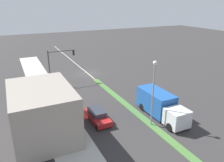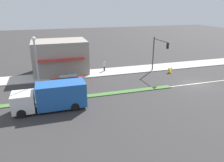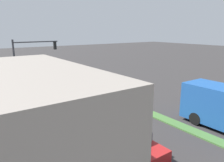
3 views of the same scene
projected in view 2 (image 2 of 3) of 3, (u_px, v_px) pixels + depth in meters
name	position (u px, v px, depth m)	size (l,w,h in m)	color
ground_plane	(66.00, 99.00, 25.89)	(160.00, 160.00, 0.00)	#333030
sidewalk_right	(56.00, 76.00, 33.85)	(4.00, 73.00, 0.12)	#B2AFA8
lane_marking_center	(195.00, 84.00, 30.88)	(0.16, 60.00, 0.01)	beige
building_corner_store	(60.00, 57.00, 35.05)	(6.54, 8.44, 5.16)	gray
traffic_signal_main	(158.00, 50.00, 34.33)	(4.59, 0.34, 5.60)	#333338
street_lamp	(36.00, 62.00, 23.53)	(0.44, 0.44, 7.37)	gray
pedestrian	(104.00, 66.00, 36.16)	(0.34, 0.34, 1.67)	#282D42
warning_aframe_sign	(170.00, 70.00, 35.71)	(0.45, 0.53, 0.84)	yellow
delivery_truck	(53.00, 96.00, 23.02)	(2.44, 7.50, 2.87)	silver
hatchback_red	(67.00, 80.00, 30.41)	(1.79, 4.43, 1.30)	#AD1E1E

